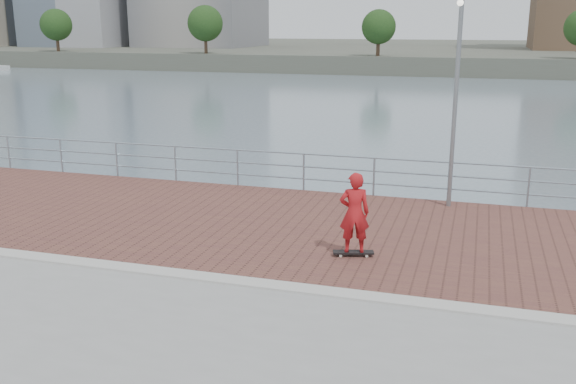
# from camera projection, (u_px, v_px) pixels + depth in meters

# --- Properties ---
(water) EXTENTS (400.00, 400.00, 0.00)m
(water) POSITION_uv_depth(u_px,v_px,m) (258.00, 380.00, 12.51)
(water) COLOR slate
(water) RESTS_ON ground
(brick_lane) EXTENTS (40.00, 6.80, 0.02)m
(brick_lane) POSITION_uv_depth(u_px,v_px,m) (307.00, 228.00, 15.33)
(brick_lane) COLOR brown
(brick_lane) RESTS_ON seawall
(curb) EXTENTS (40.00, 0.40, 0.06)m
(curb) POSITION_uv_depth(u_px,v_px,m) (257.00, 284.00, 11.99)
(curb) COLOR #B7B5AD
(curb) RESTS_ON seawall
(far_shore) EXTENTS (320.00, 95.00, 2.50)m
(far_shore) POSITION_uv_depth(u_px,v_px,m) (465.00, 52.00, 125.61)
(far_shore) COLOR #4C5142
(far_shore) RESTS_ON ground
(guardrail) EXTENTS (39.06, 0.06, 1.13)m
(guardrail) POSITION_uv_depth(u_px,v_px,m) (338.00, 170.00, 18.30)
(guardrail) COLOR #8C9EA8
(guardrail) RESTS_ON brick_lane
(street_lamp) EXTENTS (0.42, 1.24, 5.83)m
(street_lamp) POSITION_uv_depth(u_px,v_px,m) (458.00, 49.00, 15.70)
(street_lamp) COLOR gray
(street_lamp) RESTS_ON brick_lane
(skateboard) EXTENTS (0.88, 0.44, 0.10)m
(skateboard) POSITION_uv_depth(u_px,v_px,m) (353.00, 252.00, 13.43)
(skateboard) COLOR black
(skateboard) RESTS_ON brick_lane
(skateboarder) EXTENTS (0.71, 0.57, 1.71)m
(skateboarder) POSITION_uv_depth(u_px,v_px,m) (354.00, 213.00, 13.21)
(skateboarder) COLOR #B4181C
(skateboarder) RESTS_ON skateboard
(shoreline_trees) EXTENTS (144.61, 5.08, 6.78)m
(shoreline_trees) POSITION_uv_depth(u_px,v_px,m) (463.00, 26.00, 81.95)
(shoreline_trees) COLOR #473323
(shoreline_trees) RESTS_ON far_shore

